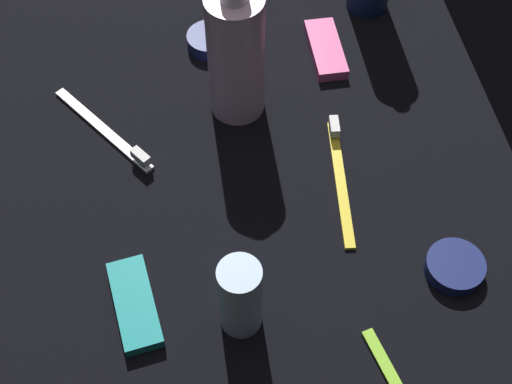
# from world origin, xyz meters

# --- Properties ---
(ground_plane) EXTENTS (0.84, 0.64, 0.01)m
(ground_plane) POSITION_xyz_m (0.00, 0.00, -0.01)
(ground_plane) COLOR black
(bodywash_bottle) EXTENTS (0.07, 0.07, 0.19)m
(bodywash_bottle) POSITION_xyz_m (-0.16, -0.00, 0.09)
(bodywash_bottle) COLOR silver
(bodywash_bottle) RESTS_ON ground_plane
(deodorant_stick) EXTENTS (0.04, 0.04, 0.10)m
(deodorant_stick) POSITION_xyz_m (0.14, -0.04, 0.05)
(deodorant_stick) COLOR silver
(deodorant_stick) RESTS_ON ground_plane
(toothbrush_yellow) EXTENTS (0.18, 0.03, 0.02)m
(toothbrush_yellow) POSITION_xyz_m (-0.03, 0.10, 0.01)
(toothbrush_yellow) COLOR yellow
(toothbrush_yellow) RESTS_ON ground_plane
(toothbrush_white) EXTENTS (0.15, 0.12, 0.02)m
(toothbrush_white) POSITION_xyz_m (-0.13, -0.16, 0.01)
(toothbrush_white) COLOR white
(toothbrush_white) RESTS_ON ground_plane
(snack_bar_teal) EXTENTS (0.11, 0.06, 0.01)m
(snack_bar_teal) POSITION_xyz_m (0.11, -0.14, 0.01)
(snack_bar_teal) COLOR teal
(snack_bar_teal) RESTS_ON ground_plane
(snack_bar_pink) EXTENTS (0.10, 0.04, 0.01)m
(snack_bar_pink) POSITION_xyz_m (-0.23, 0.13, 0.01)
(snack_bar_pink) COLOR #E55999
(snack_bar_pink) RESTS_ON ground_plane
(cream_tin_left) EXTENTS (0.06, 0.06, 0.02)m
(cream_tin_left) POSITION_xyz_m (0.11, 0.20, 0.01)
(cream_tin_left) COLOR navy
(cream_tin_left) RESTS_ON ground_plane
(cream_tin_right) EXTENTS (0.06, 0.06, 0.02)m
(cream_tin_right) POSITION_xyz_m (-0.27, -0.02, 0.01)
(cream_tin_right) COLOR navy
(cream_tin_right) RESTS_ON ground_plane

